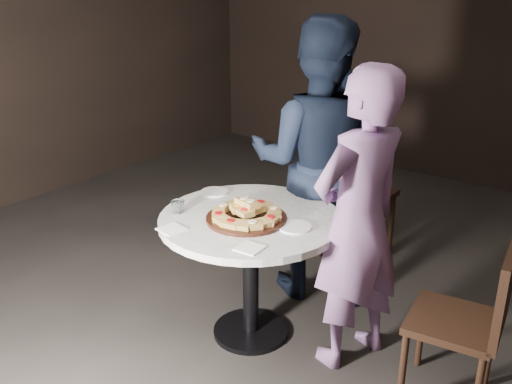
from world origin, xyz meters
TOP-DOWN VIEW (x-y plane):
  - floor at (0.00, 0.00)m, footprint 7.00×7.00m
  - table at (0.03, 0.09)m, footprint 1.34×1.34m
  - serving_board at (0.04, 0.03)m, footprint 0.53×0.53m
  - focaccia_pile at (0.04, 0.03)m, footprint 0.40×0.40m
  - plate_left at (-0.37, 0.24)m, footprint 0.17×0.17m
  - plate_right at (0.31, 0.11)m, footprint 0.19×0.19m
  - water_glass at (-0.32, -0.13)m, footprint 0.10×0.10m
  - napkin_near at (-0.19, -0.31)m, footprint 0.14×0.14m
  - napkin_far at (0.27, -0.22)m, footprint 0.13×0.13m
  - chair_far at (0.02, 1.28)m, footprint 0.47×0.49m
  - chair_right at (1.23, 0.28)m, footprint 0.48×0.47m
  - diner_navy at (0.02, 0.78)m, footprint 1.09×0.99m
  - diner_teal at (0.60, 0.27)m, footprint 0.55×0.69m

SIDE VIEW (x-z plane):
  - floor at x=0.00m, z-range 0.00..0.00m
  - chair_right at x=1.23m, z-range 0.07..0.94m
  - chair_far at x=0.02m, z-range 0.08..1.06m
  - table at x=0.03m, z-range 0.24..1.01m
  - napkin_near at x=-0.19m, z-range 0.77..0.77m
  - napkin_far at x=0.27m, z-range 0.77..0.77m
  - plate_left at x=-0.37m, z-range 0.77..0.78m
  - plate_right at x=0.31m, z-range 0.77..0.78m
  - serving_board at x=0.04m, z-range 0.77..0.79m
  - water_glass at x=-0.32m, z-range 0.77..0.84m
  - focaccia_pile at x=0.04m, z-range 0.76..0.87m
  - diner_teal at x=0.60m, z-range 0.00..1.64m
  - diner_navy at x=0.02m, z-range 0.00..1.81m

